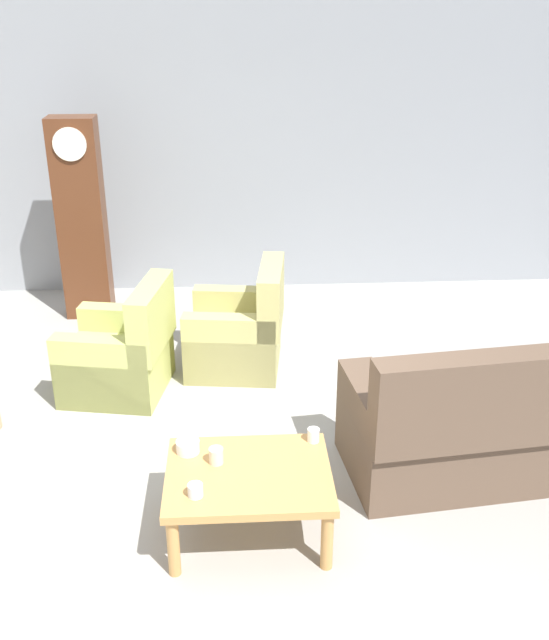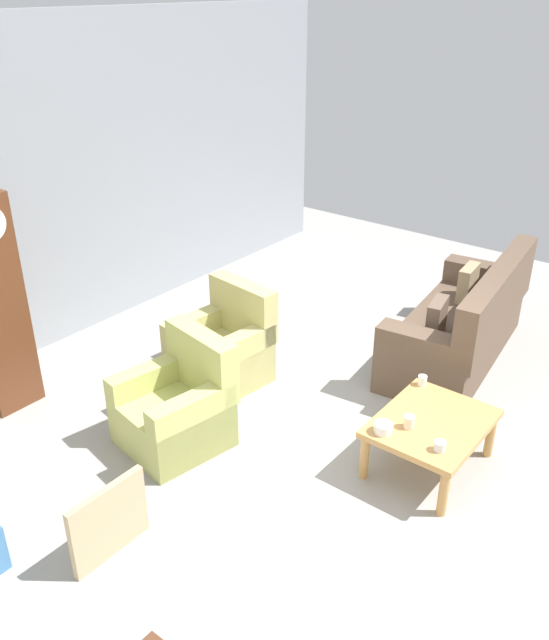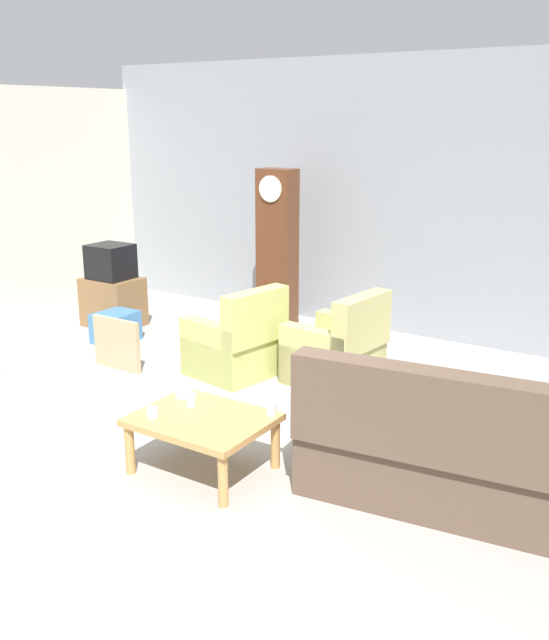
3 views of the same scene
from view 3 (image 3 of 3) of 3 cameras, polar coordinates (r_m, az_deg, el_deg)
The scene contains 15 objects.
ground_plane at distance 5.93m, azimuth -5.20°, elevation -9.22°, with size 10.40×10.40×0.00m, color #999691.
garage_door_wall at distance 8.53m, azimuth 9.72°, elevation 9.64°, with size 8.40×0.16×3.20m, color gray.
couch_floral at distance 4.93m, azimuth 14.59°, elevation -10.68°, with size 2.19×1.12×1.04m.
armchair_olive_near at distance 7.13m, azimuth -3.04°, elevation -2.09°, with size 0.91×0.89×0.92m.
armchair_olive_far at distance 6.95m, azimuth 5.07°, elevation -2.64°, with size 0.87×0.85×0.92m.
coffee_table_wood at distance 5.25m, azimuth -5.81°, elevation -8.33°, with size 0.96×0.76×0.43m.
grandfather_clock at distance 8.51m, azimuth 0.22°, elevation 5.60°, with size 0.44×0.30×1.94m.
tv_stand_cabinet at distance 9.03m, azimuth -12.82°, elevation 1.43°, with size 0.68×0.52×0.60m, color brown.
tv_crt at distance 8.92m, azimuth -13.03°, elevation 4.60°, with size 0.48×0.44×0.42m, color black.
framed_picture_leaning at distance 7.48m, azimuth -12.55°, elevation -1.89°, with size 0.60×0.05×0.54m, color tan.
storage_box_blue at distance 8.41m, azimuth -12.65°, elevation -0.56°, with size 0.38×0.48×0.34m, color teal.
cup_white_porcelain at distance 5.20m, azimuth -0.24°, elevation -7.21°, with size 0.07×0.07×0.09m, color white.
cup_blue_rimmed at distance 5.25m, azimuth -9.77°, elevation -7.32°, with size 0.09×0.09×0.07m, color silver.
cup_cream_tall at distance 5.38m, azimuth -6.73°, elevation -6.42°, with size 0.09×0.09×0.10m, color beige.
bowl_white_stacked at distance 5.58m, azimuth -7.29°, elevation -5.74°, with size 0.14×0.14×0.08m, color white.
Camera 3 is at (3.34, -4.20, 2.54)m, focal length 39.84 mm.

